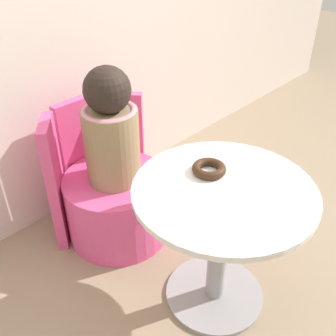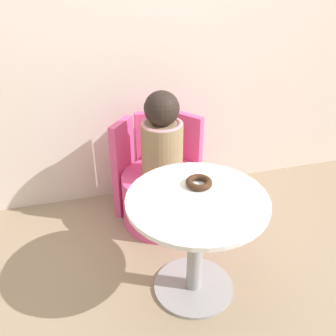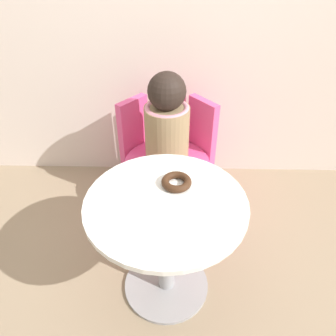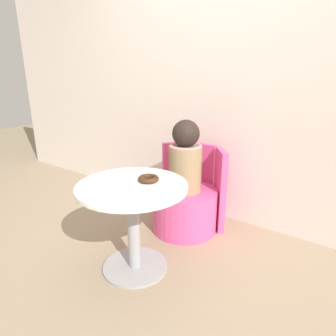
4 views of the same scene
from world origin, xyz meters
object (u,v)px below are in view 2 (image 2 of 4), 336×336
Objects in this scene: tub_chair at (163,198)px; child_figure at (162,139)px; donut at (199,182)px; round_table at (196,227)px.

child_figure is (0.00, -0.00, 0.46)m from tub_chair.
round_table is at bearing -112.12° from donut.
round_table is 0.23m from donut.
donut is at bearing -83.89° from child_figure.
child_figure reaches higher than round_table.
round_table is 1.22× the size of child_figure.
round_table reaches higher than tub_chair.
donut reaches higher than tub_chair.
child_figure is at bearing 91.12° from round_table.
child_figure is (-0.01, 0.65, 0.20)m from round_table.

